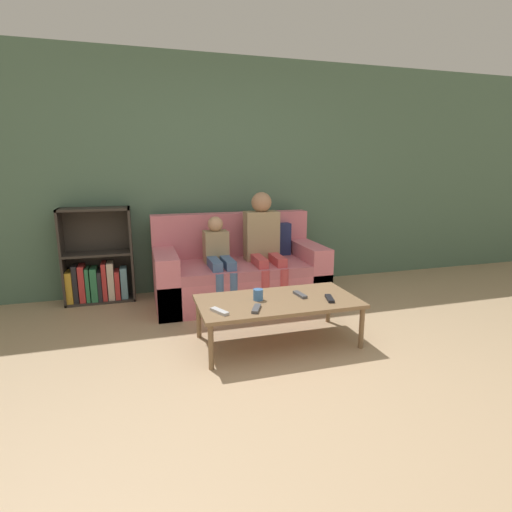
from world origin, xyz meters
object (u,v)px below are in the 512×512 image
(cup_near, at_px, (258,295))
(tv_remote_1, at_px, (330,299))
(couch, at_px, (239,272))
(person_adult, at_px, (263,239))
(tv_remote_3, at_px, (256,309))
(coffee_table, at_px, (278,303))
(person_child, at_px, (219,256))
(bookshelf, at_px, (98,268))
(tv_remote_0, at_px, (220,311))
(tv_remote_2, at_px, (300,295))

(cup_near, distance_m, tv_remote_1, 0.58)
(couch, height_order, cup_near, couch)
(person_adult, xyz_separation_m, cup_near, (-0.37, -1.03, -0.25))
(person_adult, distance_m, tv_remote_3, 1.36)
(person_adult, distance_m, cup_near, 1.13)
(coffee_table, distance_m, person_child, 1.07)
(tv_remote_3, bearing_deg, bookshelf, 151.52)
(tv_remote_0, bearing_deg, person_child, 52.30)
(tv_remote_2, height_order, tv_remote_3, same)
(tv_remote_1, bearing_deg, tv_remote_0, -162.76)
(tv_remote_3, bearing_deg, person_adult, 95.68)
(cup_near, relative_size, tv_remote_3, 0.52)
(tv_remote_3, bearing_deg, tv_remote_1, 30.56)
(coffee_table, bearing_deg, tv_remote_0, -162.89)
(bookshelf, xyz_separation_m, coffee_table, (1.48, -1.54, -0.02))
(coffee_table, height_order, cup_near, cup_near)
(bookshelf, height_order, person_adult, person_adult)
(couch, bearing_deg, tv_remote_3, -98.71)
(coffee_table, bearing_deg, person_child, 105.15)
(couch, height_order, tv_remote_2, couch)
(person_adult, bearing_deg, couch, 161.35)
(person_child, bearing_deg, tv_remote_2, -64.39)
(person_adult, height_order, tv_remote_2, person_adult)
(coffee_table, xyz_separation_m, person_adult, (0.22, 1.07, 0.33))
(person_adult, relative_size, tv_remote_1, 6.53)
(coffee_table, xyz_separation_m, tv_remote_1, (0.40, -0.12, 0.04))
(bookshelf, bearing_deg, tv_remote_3, -54.07)
(cup_near, distance_m, tv_remote_2, 0.36)
(tv_remote_1, height_order, tv_remote_2, same)
(coffee_table, bearing_deg, tv_remote_2, 9.96)
(bookshelf, distance_m, coffee_table, 2.14)
(couch, height_order, person_child, person_child)
(person_adult, relative_size, tv_remote_0, 6.64)
(person_adult, bearing_deg, bookshelf, 165.39)
(couch, distance_m, tv_remote_3, 1.35)
(couch, relative_size, cup_near, 19.55)
(tv_remote_2, bearing_deg, person_child, 109.95)
(cup_near, bearing_deg, tv_remote_2, 0.05)
(bookshelf, xyz_separation_m, tv_remote_3, (1.25, -1.72, 0.02))
(bookshelf, relative_size, tv_remote_1, 5.67)
(tv_remote_3, bearing_deg, tv_remote_0, -159.14)
(bookshelf, bearing_deg, tv_remote_0, -60.19)
(bookshelf, height_order, cup_near, bookshelf)
(cup_near, xyz_separation_m, tv_remote_3, (-0.08, -0.22, -0.03))
(tv_remote_3, bearing_deg, person_child, 117.52)
(person_child, relative_size, tv_remote_1, 5.17)
(coffee_table, distance_m, cup_near, 0.18)
(couch, bearing_deg, cup_near, -96.37)
(tv_remote_1, distance_m, tv_remote_3, 0.63)
(coffee_table, relative_size, tv_remote_0, 7.40)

